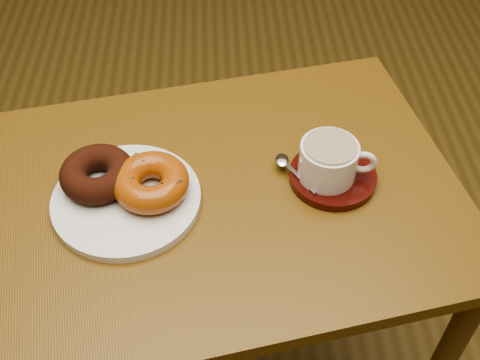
{
  "coord_description": "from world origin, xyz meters",
  "views": [
    {
      "loc": [
        0.2,
        -0.97,
        1.41
      ],
      "look_at": [
        0.23,
        -0.33,
        0.72
      ],
      "focal_mm": 45.0,
      "sensor_mm": 36.0,
      "label": 1
    }
  ],
  "objects_px": {
    "donut_plate": "(127,200)",
    "coffee_cup": "(329,160)",
    "cafe_table": "(229,231)",
    "saucer": "(333,176)"
  },
  "relations": [
    {
      "from": "donut_plate",
      "to": "saucer",
      "type": "distance_m",
      "value": 0.33
    },
    {
      "from": "cafe_table",
      "to": "donut_plate",
      "type": "distance_m",
      "value": 0.2
    },
    {
      "from": "donut_plate",
      "to": "coffee_cup",
      "type": "xyz_separation_m",
      "value": [
        0.32,
        0.03,
        0.04
      ]
    },
    {
      "from": "cafe_table",
      "to": "saucer",
      "type": "bearing_deg",
      "value": -6.53
    },
    {
      "from": "donut_plate",
      "to": "coffee_cup",
      "type": "relative_size",
      "value": 1.91
    },
    {
      "from": "donut_plate",
      "to": "coffee_cup",
      "type": "height_order",
      "value": "coffee_cup"
    },
    {
      "from": "donut_plate",
      "to": "saucer",
      "type": "height_order",
      "value": "same"
    },
    {
      "from": "cafe_table",
      "to": "saucer",
      "type": "xyz_separation_m",
      "value": [
        0.17,
        0.01,
        0.12
      ]
    },
    {
      "from": "cafe_table",
      "to": "saucer",
      "type": "relative_size",
      "value": 5.92
    },
    {
      "from": "cafe_table",
      "to": "donut_plate",
      "type": "bearing_deg",
      "value": 176.89
    }
  ]
}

